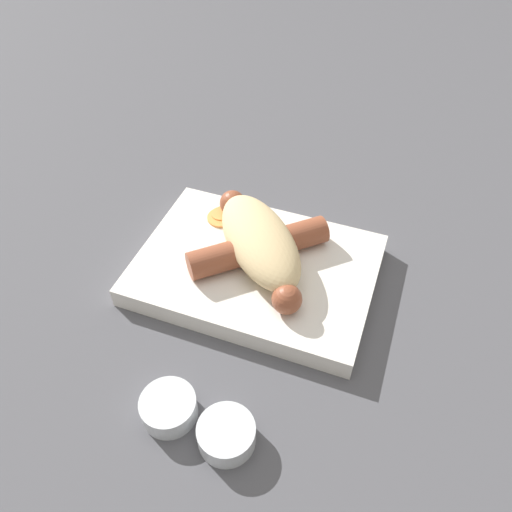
# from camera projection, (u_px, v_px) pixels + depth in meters

# --- Properties ---
(ground_plane) EXTENTS (3.00, 3.00, 0.00)m
(ground_plane) POSITION_uv_depth(u_px,v_px,m) (256.00, 277.00, 0.58)
(ground_plane) COLOR #4C4C51
(food_tray) EXTENTS (0.27, 0.19, 0.03)m
(food_tray) POSITION_uv_depth(u_px,v_px,m) (256.00, 270.00, 0.57)
(food_tray) COLOR silver
(food_tray) RESTS_ON ground_plane
(bread_roll) EXTENTS (0.16, 0.16, 0.05)m
(bread_roll) POSITION_uv_depth(u_px,v_px,m) (259.00, 240.00, 0.56)
(bread_roll) COLOR #DBBC84
(bread_roll) RESTS_ON food_tray
(sausage) EXTENTS (0.14, 0.15, 0.03)m
(sausage) POSITION_uv_depth(u_px,v_px,m) (257.00, 247.00, 0.56)
(sausage) COLOR brown
(sausage) RESTS_ON food_tray
(pickled_veggies) EXTENTS (0.06, 0.05, 0.00)m
(pickled_veggies) POSITION_uv_depth(u_px,v_px,m) (226.00, 216.00, 0.62)
(pickled_veggies) COLOR #F99E4C
(pickled_veggies) RESTS_ON food_tray
(condiment_cup_near) EXTENTS (0.05, 0.05, 0.02)m
(condiment_cup_near) POSITION_uv_depth(u_px,v_px,m) (169.00, 408.00, 0.46)
(condiment_cup_near) COLOR silver
(condiment_cup_near) RESTS_ON ground_plane
(condiment_cup_far) EXTENTS (0.05, 0.05, 0.02)m
(condiment_cup_far) POSITION_uv_depth(u_px,v_px,m) (226.00, 435.00, 0.44)
(condiment_cup_far) COLOR silver
(condiment_cup_far) RESTS_ON ground_plane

